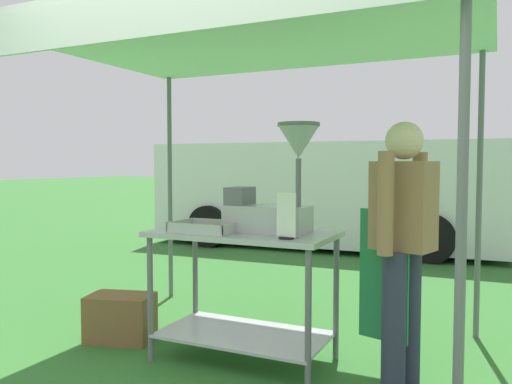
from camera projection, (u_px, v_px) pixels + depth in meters
The scene contains 9 objects.
ground_plane at pixel (393, 254), 7.77m from camera, with size 70.00×70.00×0.00m, color #33702D.
stall_canopy at pixel (250, 43), 3.53m from camera, with size 3.08×2.31×2.28m.
donut_cart at pixel (244, 270), 3.52m from camera, with size 1.25×0.68×0.90m.
donut_tray at pixel (206, 229), 3.46m from camera, with size 0.43×0.32×0.07m.
donut_fryer at pixel (276, 191), 3.42m from camera, with size 0.64×0.28×0.73m.
menu_sign at pixel (286, 219), 3.12m from camera, with size 0.13×0.05×0.29m.
vendor at pixel (402, 242), 3.02m from camera, with size 0.47×0.53×1.61m.
supply_crate at pixel (121, 318), 3.96m from camera, with size 0.55×0.43×0.36m.
van_white at pixel (326, 193), 8.55m from camera, with size 5.62×2.25×1.69m.
Camera 1 is at (1.41, -1.86, 1.37)m, focal length 36.01 mm.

